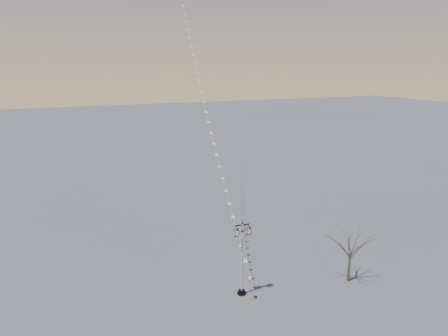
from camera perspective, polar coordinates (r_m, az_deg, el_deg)
ground at (r=28.11m, az=4.48°, el=-19.70°), size 300.00×300.00×0.00m
street_lamp at (r=29.12m, az=2.46°, el=-11.72°), size 1.35×0.59×5.33m
bare_tree at (r=32.23m, az=16.81°, el=-10.12°), size 2.38×2.38×3.95m
kite_train at (r=44.65m, az=-3.11°, el=12.64°), size 7.54×38.68×29.41m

